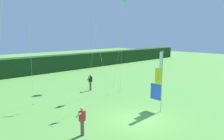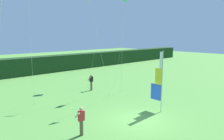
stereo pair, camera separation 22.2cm
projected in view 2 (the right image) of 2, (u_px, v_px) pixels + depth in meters
name	position (u px, v px, depth m)	size (l,w,h in m)	color
ground_plane	(138.00, 119.00, 15.39)	(120.00, 120.00, 0.00)	#518E3D
distant_treeline	(17.00, 67.00, 31.44)	(80.00, 2.40, 2.60)	#193819
banner_flag	(159.00, 83.00, 16.79)	(0.06, 1.03, 4.75)	#B7B7BC
person_near_banner	(81.00, 120.00, 12.85)	(0.55, 0.48, 1.74)	brown
person_mid_field	(91.00, 82.00, 23.34)	(0.55, 0.48, 1.73)	brown
kite_green_delta_1	(124.00, 0.00, 18.37)	(2.52, 2.56, 9.25)	brown
kite_yellow_diamond_3	(90.00, 1.00, 20.09)	(1.84, 1.46, 10.10)	brown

